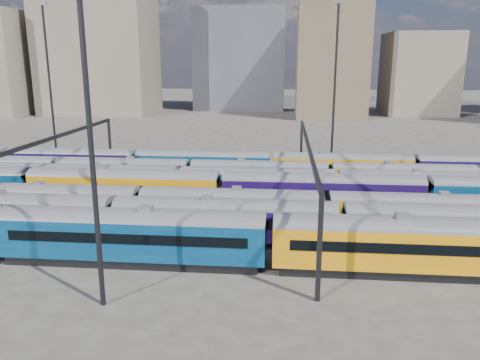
# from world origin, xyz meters

# --- Properties ---
(ground) EXTENTS (500.00, 500.00, 0.00)m
(ground) POSITION_xyz_m (0.00, 0.00, 0.00)
(ground) COLOR #413C37
(ground) RESTS_ON ground
(rake_0) EXTENTS (160.04, 3.34, 5.64)m
(rake_0) POSITION_xyz_m (-5.10, -15.00, 2.96)
(rake_0) COLOR black
(rake_0) RESTS_ON ground
(rake_1) EXTENTS (125.78, 3.07, 5.17)m
(rake_1) POSITION_xyz_m (-8.43, -10.00, 2.71)
(rake_1) COLOR black
(rake_1) RESTS_ON ground
(rake_2) EXTENTS (115.09, 2.81, 4.72)m
(rake_2) POSITION_xyz_m (-7.49, -5.00, 2.48)
(rake_2) COLOR black
(rake_2) RESTS_ON ground
(rake_3) EXTENTS (134.44, 3.28, 5.53)m
(rake_3) POSITION_xyz_m (0.39, 0.00, 2.90)
(rake_3) COLOR black
(rake_3) RESTS_ON ground
(rake_4) EXTENTS (96.25, 2.82, 4.74)m
(rake_4) POSITION_xyz_m (-15.25, 5.00, 2.49)
(rake_4) COLOR black
(rake_4) RESTS_ON ground
(rake_5) EXTENTS (92.75, 2.72, 4.56)m
(rake_5) POSITION_xyz_m (4.13, 10.00, 2.40)
(rake_5) COLOR black
(rake_5) RESTS_ON ground
(rake_6) EXTENTS (118.83, 2.90, 4.87)m
(rake_6) POSITION_xyz_m (5.67, 15.00, 2.56)
(rake_6) COLOR black
(rake_6) RESTS_ON ground
(gantry_1) EXTENTS (0.35, 40.35, 8.03)m
(gantry_1) POSITION_xyz_m (-20.00, 0.00, 6.79)
(gantry_1) COLOR black
(gantry_1) RESTS_ON ground
(gantry_2) EXTENTS (0.35, 40.35, 8.03)m
(gantry_2) POSITION_xyz_m (10.00, 0.00, 6.79)
(gantry_2) COLOR black
(gantry_2) RESTS_ON ground
(mast_1) EXTENTS (1.40, 0.50, 25.60)m
(mast_1) POSITION_xyz_m (-30.00, 22.00, 13.97)
(mast_1) COLOR black
(mast_1) RESTS_ON ground
(mast_2) EXTENTS (1.40, 0.50, 25.60)m
(mast_2) POSITION_xyz_m (-5.00, -22.00, 13.97)
(mast_2) COLOR black
(mast_2) RESTS_ON ground
(mast_3) EXTENTS (1.40, 0.50, 25.60)m
(mast_3) POSITION_xyz_m (15.00, 24.00, 13.97)
(mast_3) COLOR black
(mast_3) RESTS_ON ground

